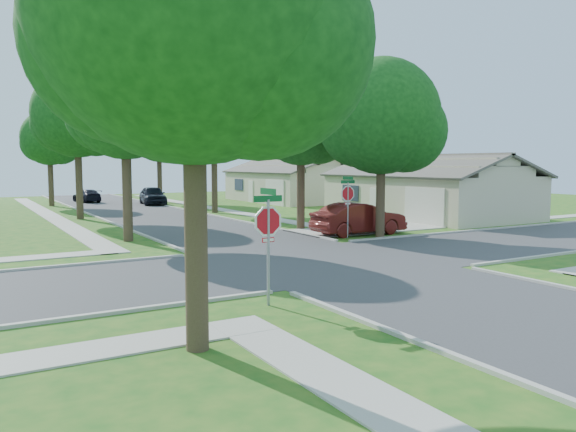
# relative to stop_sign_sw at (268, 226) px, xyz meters

# --- Properties ---
(ground) EXTENTS (100.00, 100.00, 0.00)m
(ground) POSITION_rel_stop_sign_sw_xyz_m (4.70, 4.70, -2.03)
(ground) COLOR #1A5617
(ground) RESTS_ON ground
(road_ns) EXTENTS (7.00, 100.00, 0.02)m
(road_ns) POSITION_rel_stop_sign_sw_xyz_m (4.70, 4.70, -2.03)
(road_ns) COLOR #333335
(road_ns) RESTS_ON ground
(sidewalk_ne) EXTENTS (1.20, 40.00, 0.04)m
(sidewalk_ne) POSITION_rel_stop_sign_sw_xyz_m (10.80, 30.70, -2.01)
(sidewalk_ne) COLOR #9E9B91
(sidewalk_ne) RESTS_ON ground
(sidewalk_nw) EXTENTS (1.20, 40.00, 0.04)m
(sidewalk_nw) POSITION_rel_stop_sign_sw_xyz_m (-1.40, 30.70, -2.01)
(sidewalk_nw) COLOR #9E9B91
(sidewalk_nw) RESTS_ON ground
(driveway) EXTENTS (8.80, 3.60, 0.05)m
(driveway) POSITION_rel_stop_sign_sw_xyz_m (12.60, 11.80, -2.01)
(driveway) COLOR #9E9B91
(driveway) RESTS_ON ground
(stop_sign_sw) EXTENTS (1.05, 0.80, 2.98)m
(stop_sign_sw) POSITION_rel_stop_sign_sw_xyz_m (0.00, 0.00, 0.00)
(stop_sign_sw) COLOR gray
(stop_sign_sw) RESTS_ON ground
(stop_sign_ne) EXTENTS (1.05, 0.80, 2.98)m
(stop_sign_ne) POSITION_rel_stop_sign_sw_xyz_m (9.40, 9.40, 0.00)
(stop_sign_ne) COLOR gray
(stop_sign_ne) RESTS_ON ground
(tree_e_near) EXTENTS (4.97, 4.80, 8.28)m
(tree_e_near) POSITION_rel_stop_sign_sw_xyz_m (9.45, 13.71, 3.61)
(tree_e_near) COLOR #38281C
(tree_e_near) RESTS_ON ground
(tree_e_mid) EXTENTS (5.59, 5.40, 9.21)m
(tree_e_mid) POSITION_rel_stop_sign_sw_xyz_m (9.46, 25.71, 4.22)
(tree_e_mid) COLOR #38281C
(tree_e_mid) RESTS_ON ground
(tree_e_far) EXTENTS (5.17, 5.00, 8.72)m
(tree_e_far) POSITION_rel_stop_sign_sw_xyz_m (9.45, 38.71, 3.95)
(tree_e_far) COLOR #38281C
(tree_e_far) RESTS_ON ground
(tree_w_near) EXTENTS (5.38, 5.20, 8.97)m
(tree_w_near) POSITION_rel_stop_sign_sw_xyz_m (0.06, 13.71, 4.08)
(tree_w_near) COLOR #38281C
(tree_w_near) RESTS_ON ground
(tree_w_mid) EXTENTS (5.80, 5.60, 9.56)m
(tree_w_mid) POSITION_rel_stop_sign_sw_xyz_m (0.06, 25.71, 4.46)
(tree_w_mid) COLOR #38281C
(tree_w_mid) RESTS_ON ground
(tree_w_far) EXTENTS (4.76, 4.60, 8.04)m
(tree_w_far) POSITION_rel_stop_sign_sw_xyz_m (0.05, 38.71, 3.48)
(tree_w_far) COLOR #38281C
(tree_w_far) RESTS_ON ground
(tree_sw_corner) EXTENTS (6.21, 6.00, 9.55)m
(tree_sw_corner) POSITION_rel_stop_sign_sw_xyz_m (-2.74, -2.29, 4.23)
(tree_sw_corner) COLOR #38281C
(tree_sw_corner) RESTS_ON ground
(tree_ne_corner) EXTENTS (5.80, 5.60, 8.66)m
(tree_ne_corner) POSITION_rel_stop_sign_sw_xyz_m (11.06, 8.91, 3.56)
(tree_ne_corner) COLOR #38281C
(tree_ne_corner) RESTS_ON ground
(house_ne_near) EXTENTS (8.42, 13.60, 4.23)m
(house_ne_near) POSITION_rel_stop_sign_sw_xyz_m (20.69, 15.70, -0.51)
(house_ne_near) COLOR #BCAF95
(house_ne_near) RESTS_ON ground
(house_ne_far) EXTENTS (8.42, 13.60, 4.23)m
(house_ne_far) POSITION_rel_stop_sign_sw_xyz_m (20.69, 33.70, -0.51)
(house_ne_far) COLOR #BCAF95
(house_ne_far) RESTS_ON ground
(car_driveway) EXTENTS (4.96, 1.81, 1.62)m
(car_driveway) POSITION_rel_stop_sign_sw_xyz_m (10.70, 10.20, -1.22)
(car_driveway) COLOR #4E1210
(car_driveway) RESTS_ON ground
(car_curb_east) EXTENTS (2.53, 4.96, 1.62)m
(car_curb_east) POSITION_rel_stop_sign_sw_xyz_m (7.90, 36.02, -1.22)
(car_curb_east) COLOR black
(car_curb_east) RESTS_ON ground
(car_curb_west) EXTENTS (2.17, 4.29, 1.19)m
(car_curb_west) POSITION_rel_stop_sign_sw_xyz_m (3.50, 42.02, -1.43)
(car_curb_west) COLOR black
(car_curb_west) RESTS_ON ground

